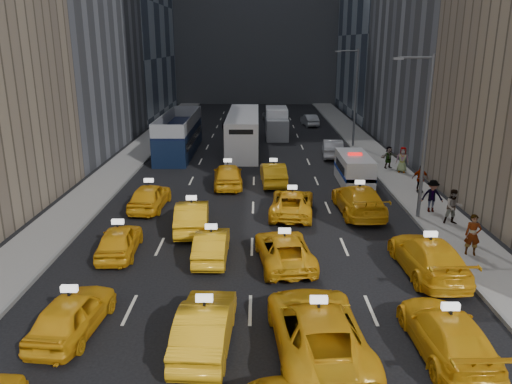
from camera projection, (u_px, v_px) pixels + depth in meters
ground at (249, 341)px, 16.64m from camera, size 160.00×160.00×0.00m
sidewalk_west at (125, 163)px, 40.59m from camera, size 3.00×90.00×0.15m
sidewalk_east at (383, 164)px, 40.53m from camera, size 3.00×90.00×0.15m
curb_west at (143, 163)px, 40.58m from camera, size 0.15×90.00×0.18m
curb_east at (365, 163)px, 40.53m from camera, size 0.15×90.00×0.18m
streetlight_near at (424, 132)px, 26.69m from camera, size 2.15×0.22×9.00m
streetlight_far at (354, 95)px, 45.83m from camera, size 2.15×0.22×9.00m
taxi_4 at (72, 314)px, 16.90m from camera, size 2.17×4.45×1.46m
taxi_5 at (205, 325)px, 16.14m from camera, size 1.85×4.73×1.54m
taxi_6 at (318, 329)px, 15.79m from camera, size 3.25×6.22×1.67m
taxi_7 at (447, 333)px, 15.79m from camera, size 2.20×5.07×1.45m
taxi_8 at (119, 240)px, 23.22m from camera, size 1.89×4.22×1.41m
taxi_9 at (212, 245)px, 22.77m from camera, size 1.44×4.11×1.35m
taxi_10 at (284, 250)px, 22.26m from camera, size 2.82×5.11×1.35m
taxi_11 at (428, 256)px, 21.27m from camera, size 2.46×5.58×1.60m
taxi_12 at (150, 196)px, 29.60m from camera, size 2.07×4.62×1.54m
taxi_13 at (192, 216)px, 26.25m from camera, size 2.03×4.87×1.56m
taxi_14 at (292, 203)px, 28.64m from camera, size 2.91×5.33×1.42m
taxi_15 at (359, 200)px, 28.77m from camera, size 2.58×5.84×1.67m
taxi_16 at (228, 175)px, 34.15m from camera, size 2.25×4.92×1.64m
taxi_17 at (273, 174)px, 34.79m from camera, size 1.87×4.69×1.52m
nypd_van at (354, 170)px, 34.76m from camera, size 2.21×5.25×2.22m
double_decker at (179, 134)px, 44.29m from camera, size 3.75×12.04×3.45m
city_bus at (243, 132)px, 45.70m from camera, size 3.14×13.20×3.39m
box_truck at (277, 123)px, 52.02m from camera, size 2.54×6.54×2.94m
misc_car_0 at (333, 148)px, 43.11m from camera, size 2.05×4.80×1.54m
misc_car_1 at (190, 124)px, 56.04m from camera, size 2.94×5.59×1.50m
misc_car_2 at (271, 116)px, 62.36m from camera, size 2.40×5.16×1.46m
misc_car_3 at (231, 121)px, 58.10m from camera, size 2.04×4.13×1.35m
misc_car_4 at (310, 120)px, 59.20m from camera, size 1.96×4.24×1.35m
pedestrian_0 at (473, 235)px, 22.78m from camera, size 0.79×0.61×1.93m
pedestrian_1 at (453, 207)px, 26.67m from camera, size 0.94×0.52×1.91m
pedestrian_2 at (432, 196)px, 28.59m from camera, size 1.26×0.59×1.89m
pedestrian_3 at (420, 179)px, 32.38m from camera, size 1.07×0.50×1.81m
pedestrian_4 at (402, 160)px, 37.37m from camera, size 1.05×0.78×1.92m
pedestrian_5 at (389, 157)px, 38.62m from camera, size 1.63×1.03×1.70m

